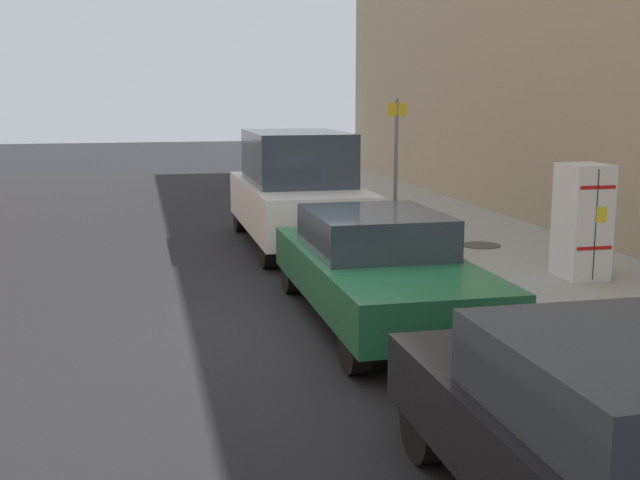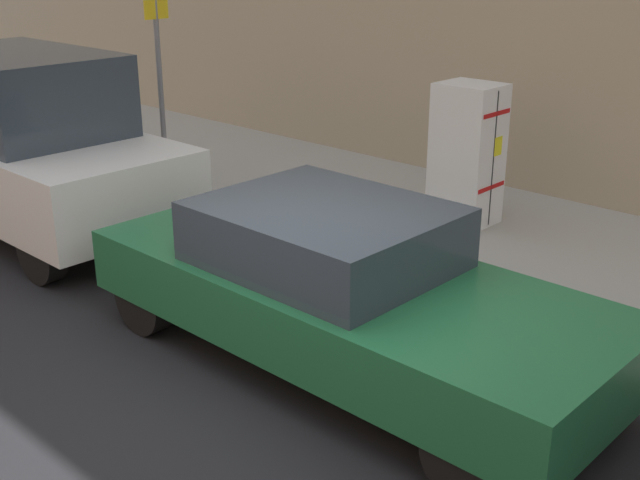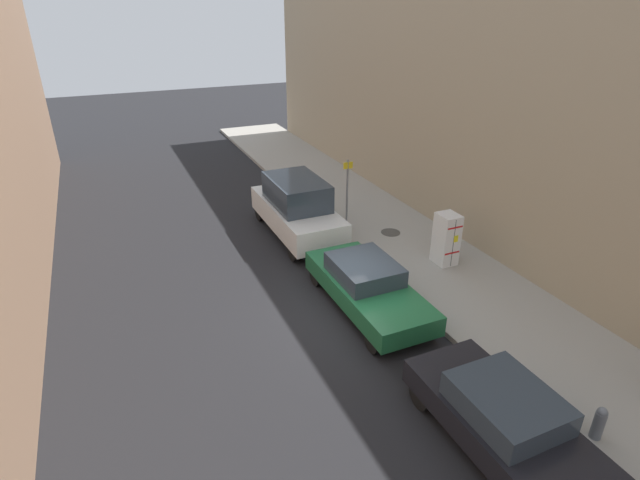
{
  "view_description": "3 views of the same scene",
  "coord_description": "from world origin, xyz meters",
  "px_view_note": "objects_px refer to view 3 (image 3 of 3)",
  "views": [
    {
      "loc": [
        2.19,
        9.4,
        2.82
      ],
      "look_at": [
        -0.25,
        -1.4,
        0.81
      ],
      "focal_mm": 45.0,
      "sensor_mm": 36.0,
      "label": 1
    },
    {
      "loc": [
        3.84,
        4.02,
        3.38
      ],
      "look_at": [
        -1.18,
        -0.69,
        0.8
      ],
      "focal_mm": 45.0,
      "sensor_mm": 36.0,
      "label": 2
    },
    {
      "loc": [
        5.33,
        10.33,
        7.89
      ],
      "look_at": [
        -0.21,
        -2.14,
        1.24
      ],
      "focal_mm": 28.0,
      "sensor_mm": 36.0,
      "label": 3
    }
  ],
  "objects_px": {
    "street_sign_post": "(347,190)",
    "parked_van_white": "(297,208)",
    "parked_sedan_dark": "(510,426)",
    "discarded_refrigerator": "(446,239)",
    "fire_hydrant": "(599,422)",
    "parked_sedan_green": "(367,285)"
  },
  "relations": [
    {
      "from": "fire_hydrant",
      "to": "parked_sedan_dark",
      "type": "height_order",
      "value": "parked_sedan_dark"
    },
    {
      "from": "street_sign_post",
      "to": "parked_sedan_green",
      "type": "bearing_deg",
      "value": 69.58
    },
    {
      "from": "discarded_refrigerator",
      "to": "fire_hydrant",
      "type": "xyz_separation_m",
      "value": [
        1.66,
        7.09,
        -0.46
      ]
    },
    {
      "from": "fire_hydrant",
      "to": "parked_van_white",
      "type": "height_order",
      "value": "parked_van_white"
    },
    {
      "from": "parked_sedan_dark",
      "to": "street_sign_post",
      "type": "bearing_deg",
      "value": -99.82
    },
    {
      "from": "discarded_refrigerator",
      "to": "fire_hydrant",
      "type": "height_order",
      "value": "discarded_refrigerator"
    },
    {
      "from": "discarded_refrigerator",
      "to": "parked_sedan_dark",
      "type": "height_order",
      "value": "discarded_refrigerator"
    },
    {
      "from": "parked_van_white",
      "to": "parked_sedan_dark",
      "type": "xyz_separation_m",
      "value": [
        0.0,
        10.78,
        -0.36
      ]
    },
    {
      "from": "discarded_refrigerator",
      "to": "street_sign_post",
      "type": "bearing_deg",
      "value": -66.36
    },
    {
      "from": "fire_hydrant",
      "to": "parked_van_white",
      "type": "relative_size",
      "value": 0.15
    },
    {
      "from": "discarded_refrigerator",
      "to": "parked_sedan_dark",
      "type": "relative_size",
      "value": 0.36
    },
    {
      "from": "fire_hydrant",
      "to": "parked_sedan_dark",
      "type": "xyz_separation_m",
      "value": [
        1.77,
        -0.52,
        0.17
      ]
    },
    {
      "from": "parked_van_white",
      "to": "parked_sedan_dark",
      "type": "bearing_deg",
      "value": 90.0
    },
    {
      "from": "street_sign_post",
      "to": "parked_van_white",
      "type": "relative_size",
      "value": 0.53
    },
    {
      "from": "street_sign_post",
      "to": "parked_van_white",
      "type": "distance_m",
      "value": 1.92
    },
    {
      "from": "street_sign_post",
      "to": "parked_sedan_green",
      "type": "height_order",
      "value": "street_sign_post"
    },
    {
      "from": "fire_hydrant",
      "to": "parked_sedan_green",
      "type": "distance_m",
      "value": 6.29
    },
    {
      "from": "discarded_refrigerator",
      "to": "parked_van_white",
      "type": "bearing_deg",
      "value": -50.82
    },
    {
      "from": "fire_hydrant",
      "to": "parked_sedan_green",
      "type": "relative_size",
      "value": 0.16
    },
    {
      "from": "street_sign_post",
      "to": "parked_sedan_dark",
      "type": "relative_size",
      "value": 0.56
    },
    {
      "from": "discarded_refrigerator",
      "to": "parked_sedan_dark",
      "type": "xyz_separation_m",
      "value": [
        3.43,
        6.57,
        -0.29
      ]
    },
    {
      "from": "street_sign_post",
      "to": "discarded_refrigerator",
      "type": "bearing_deg",
      "value": 113.64
    }
  ]
}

